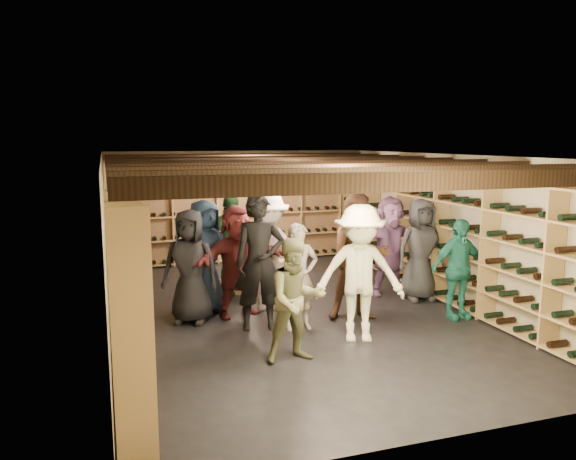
{
  "coord_description": "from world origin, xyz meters",
  "views": [
    {
      "loc": [
        -2.72,
        -7.98,
        2.63
      ],
      "look_at": [
        -0.04,
        0.2,
        1.25
      ],
      "focal_mm": 35.0,
      "sensor_mm": 36.0,
      "label": 1
    }
  ],
  "objects_px": {
    "person_5": "(237,261)",
    "person_12": "(420,250)",
    "crate_loose": "(270,264)",
    "person_2": "(296,300)",
    "person_7": "(299,277)",
    "crate_stack_right": "(288,275)",
    "person_10": "(230,244)",
    "person_0": "(190,266)",
    "person_4": "(458,269)",
    "person_1": "(259,263)",
    "person_9": "(268,251)",
    "person_3": "(360,273)",
    "person_11": "(390,246)",
    "crate_stack_left": "(248,273)",
    "person_6": "(205,256)",
    "person_8": "(359,257)"
  },
  "relations": [
    {
      "from": "person_8",
      "to": "person_10",
      "type": "bearing_deg",
      "value": 140.22
    },
    {
      "from": "person_10",
      "to": "crate_loose",
      "type": "bearing_deg",
      "value": 29.33
    },
    {
      "from": "person_3",
      "to": "person_5",
      "type": "relative_size",
      "value": 1.08
    },
    {
      "from": "person_4",
      "to": "crate_loose",
      "type": "bearing_deg",
      "value": 112.34
    },
    {
      "from": "person_7",
      "to": "crate_stack_left",
      "type": "bearing_deg",
      "value": 95.5
    },
    {
      "from": "crate_stack_right",
      "to": "person_5",
      "type": "xyz_separation_m",
      "value": [
        -1.2,
        -1.23,
        0.59
      ]
    },
    {
      "from": "person_4",
      "to": "person_9",
      "type": "relative_size",
      "value": 0.81
    },
    {
      "from": "crate_loose",
      "to": "person_2",
      "type": "bearing_deg",
      "value": -102.62
    },
    {
      "from": "crate_stack_left",
      "to": "person_4",
      "type": "bearing_deg",
      "value": -42.44
    },
    {
      "from": "crate_stack_right",
      "to": "person_2",
      "type": "relative_size",
      "value": 0.39
    },
    {
      "from": "person_0",
      "to": "person_7",
      "type": "height_order",
      "value": "person_0"
    },
    {
      "from": "person_4",
      "to": "person_7",
      "type": "bearing_deg",
      "value": 172.68
    },
    {
      "from": "crate_loose",
      "to": "person_5",
      "type": "xyz_separation_m",
      "value": [
        -1.34,
        -2.87,
        0.76
      ]
    },
    {
      "from": "crate_stack_right",
      "to": "person_8",
      "type": "xyz_separation_m",
      "value": [
        0.46,
        -1.96,
        0.68
      ]
    },
    {
      "from": "person_1",
      "to": "person_2",
      "type": "xyz_separation_m",
      "value": [
        0.11,
        -1.26,
        -0.2
      ]
    },
    {
      "from": "person_1",
      "to": "person_5",
      "type": "bearing_deg",
      "value": 110.64
    },
    {
      "from": "crate_loose",
      "to": "person_7",
      "type": "relative_size",
      "value": 0.33
    },
    {
      "from": "person_5",
      "to": "person_1",
      "type": "bearing_deg",
      "value": -91.78
    },
    {
      "from": "person_5",
      "to": "person_11",
      "type": "distance_m",
      "value": 2.77
    },
    {
      "from": "person_9",
      "to": "crate_stack_right",
      "type": "bearing_deg",
      "value": 59.41
    },
    {
      "from": "person_9",
      "to": "person_8",
      "type": "bearing_deg",
      "value": -36.44
    },
    {
      "from": "person_3",
      "to": "person_4",
      "type": "xyz_separation_m",
      "value": [
        1.79,
        0.4,
        -0.16
      ]
    },
    {
      "from": "person_8",
      "to": "person_10",
      "type": "relative_size",
      "value": 1.08
    },
    {
      "from": "crate_stack_right",
      "to": "crate_stack_left",
      "type": "bearing_deg",
      "value": -180.0
    },
    {
      "from": "person_1",
      "to": "person_9",
      "type": "xyz_separation_m",
      "value": [
        0.37,
        0.86,
        -0.03
      ]
    },
    {
      "from": "person_12",
      "to": "person_10",
      "type": "bearing_deg",
      "value": 158.3
    },
    {
      "from": "crate_stack_left",
      "to": "person_11",
      "type": "xyz_separation_m",
      "value": [
        2.29,
        -0.88,
        0.51
      ]
    },
    {
      "from": "crate_stack_left",
      "to": "person_3",
      "type": "bearing_deg",
      "value": -73.59
    },
    {
      "from": "person_5",
      "to": "crate_stack_left",
      "type": "bearing_deg",
      "value": 55.32
    },
    {
      "from": "crate_stack_left",
      "to": "person_1",
      "type": "bearing_deg",
      "value": -99.0
    },
    {
      "from": "person_12",
      "to": "crate_loose",
      "type": "bearing_deg",
      "value": 122.99
    },
    {
      "from": "person_0",
      "to": "person_2",
      "type": "xyz_separation_m",
      "value": [
        0.99,
        -1.85,
        -0.08
      ]
    },
    {
      "from": "person_1",
      "to": "person_9",
      "type": "height_order",
      "value": "person_1"
    },
    {
      "from": "person_8",
      "to": "person_6",
      "type": "bearing_deg",
      "value": 165.43
    },
    {
      "from": "crate_loose",
      "to": "person_12",
      "type": "xyz_separation_m",
      "value": [
        1.72,
        -2.97,
        0.76
      ]
    },
    {
      "from": "person_5",
      "to": "person_10",
      "type": "height_order",
      "value": "person_10"
    },
    {
      "from": "person_8",
      "to": "person_11",
      "type": "distance_m",
      "value": 1.53
    },
    {
      "from": "person_1",
      "to": "person_11",
      "type": "distance_m",
      "value": 2.8
    },
    {
      "from": "person_11",
      "to": "person_12",
      "type": "relative_size",
      "value": 1.0
    },
    {
      "from": "crate_stack_left",
      "to": "person_7",
      "type": "distance_m",
      "value": 2.16
    },
    {
      "from": "person_4",
      "to": "person_6",
      "type": "relative_size",
      "value": 0.86
    },
    {
      "from": "crate_stack_right",
      "to": "person_3",
      "type": "relative_size",
      "value": 0.32
    },
    {
      "from": "person_9",
      "to": "person_10",
      "type": "height_order",
      "value": "person_9"
    },
    {
      "from": "person_4",
      "to": "person_5",
      "type": "distance_m",
      "value": 3.27
    },
    {
      "from": "crate_stack_right",
      "to": "person_6",
      "type": "relative_size",
      "value": 0.33
    },
    {
      "from": "person_5",
      "to": "person_9",
      "type": "height_order",
      "value": "person_9"
    },
    {
      "from": "person_2",
      "to": "person_10",
      "type": "distance_m",
      "value": 3.19
    },
    {
      "from": "person_8",
      "to": "person_10",
      "type": "distance_m",
      "value": 2.47
    },
    {
      "from": "person_5",
      "to": "person_12",
      "type": "bearing_deg",
      "value": -16.15
    },
    {
      "from": "person_7",
      "to": "person_12",
      "type": "relative_size",
      "value": 0.89
    }
  ]
}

